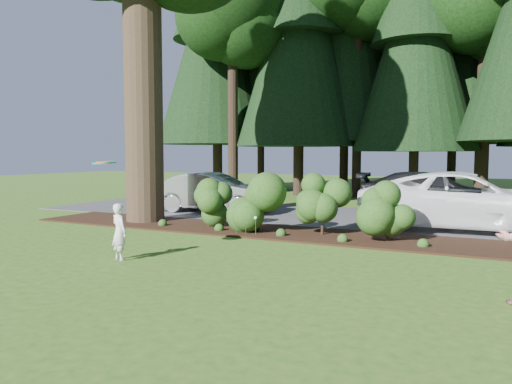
# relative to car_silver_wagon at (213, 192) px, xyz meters

# --- Properties ---
(ground) EXTENTS (80.00, 80.00, 0.00)m
(ground) POSITION_rel_car_silver_wagon_xyz_m (3.93, -6.61, -0.78)
(ground) COLOR #284E16
(ground) RESTS_ON ground
(mulch_bed) EXTENTS (16.00, 2.50, 0.05)m
(mulch_bed) POSITION_rel_car_silver_wagon_xyz_m (3.93, -3.36, -0.76)
(mulch_bed) COLOR black
(mulch_bed) RESTS_ON ground
(driveway) EXTENTS (22.00, 6.00, 0.03)m
(driveway) POSITION_rel_car_silver_wagon_xyz_m (3.93, 0.89, -0.77)
(driveway) COLOR #38383A
(driveway) RESTS_ON ground
(shrub_row) EXTENTS (6.53, 1.60, 1.61)m
(shrub_row) POSITION_rel_car_silver_wagon_xyz_m (4.70, -3.47, 0.03)
(shrub_row) COLOR #1A4013
(shrub_row) RESTS_ON ground
(lily_cluster) EXTENTS (0.69, 0.09, 0.57)m
(lily_cluster) POSITION_rel_car_silver_wagon_xyz_m (3.63, -4.21, -0.29)
(lily_cluster) COLOR #1A4013
(lily_cluster) RESTS_ON ground
(tree_wall) EXTENTS (25.66, 12.15, 17.09)m
(tree_wall) POSITION_rel_car_silver_wagon_xyz_m (4.18, 9.77, 8.72)
(tree_wall) COLOR black
(tree_wall) RESTS_ON ground
(car_silver_wagon) EXTENTS (4.74, 2.20, 1.50)m
(car_silver_wagon) POSITION_rel_car_silver_wagon_xyz_m (0.00, 0.00, 0.00)
(car_silver_wagon) COLOR #BBBBC0
(car_silver_wagon) RESTS_ON driveway
(car_white_suv) EXTENTS (6.28, 3.20, 1.70)m
(car_white_suv) POSITION_rel_car_silver_wagon_xyz_m (8.97, -0.46, 0.10)
(car_white_suv) COLOR white
(car_white_suv) RESTS_ON driveway
(car_dark_suv) EXTENTS (5.57, 2.85, 1.55)m
(car_dark_suv) POSITION_rel_car_silver_wagon_xyz_m (7.51, 3.19, 0.02)
(car_dark_suv) COLOR black
(car_dark_suv) RESTS_ON driveway
(child) EXTENTS (0.52, 0.43, 1.21)m
(child) POSITION_rel_car_silver_wagon_xyz_m (2.67, -8.16, -0.18)
(child) COLOR silver
(child) RESTS_ON ground
(frisbee) EXTENTS (0.51, 0.51, 0.07)m
(frisbee) POSITION_rel_car_silver_wagon_xyz_m (2.35, -8.22, 1.30)
(frisbee) COLOR #188470
(frisbee) RESTS_ON ground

